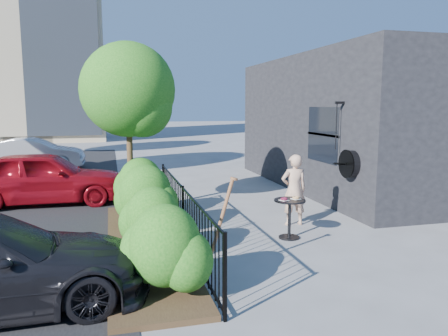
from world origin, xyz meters
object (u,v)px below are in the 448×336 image
object	(u,v)px
cafe_table	(290,212)
patio_tree	(131,96)
car_red	(44,177)
shovel	(218,233)
car_silver	(34,154)
woman	(294,190)

from	to	relation	value
cafe_table	patio_tree	bearing A→B (deg)	133.73
cafe_table	car_red	bearing A→B (deg)	138.73
shovel	car_red	bearing A→B (deg)	118.40
car_red	cafe_table	bearing A→B (deg)	-129.92
patio_tree	car_silver	bearing A→B (deg)	113.06
shovel	car_silver	xyz separation A→B (m)	(-4.43, 12.51, -0.05)
car_red	car_silver	size ratio (longest dim) A/B	1.07
patio_tree	car_silver	world-z (taller)	patio_tree
woman	car_red	distance (m)	6.47
woman	car_silver	size ratio (longest dim) A/B	0.40
patio_tree	woman	distance (m)	4.31
shovel	car_red	xyz separation A→B (m)	(-3.18, 5.89, 0.02)
patio_tree	woman	xyz separation A→B (m)	(3.24, -2.03, -2.00)
car_red	car_silver	xyz separation A→B (m)	(-1.24, 6.63, -0.06)
car_red	car_silver	world-z (taller)	car_red
patio_tree	car_red	distance (m)	3.36
patio_tree	cafe_table	world-z (taller)	patio_tree
woman	shovel	size ratio (longest dim) A/B	0.99
car_silver	woman	bearing A→B (deg)	-145.09
woman	shovel	distance (m)	3.29
cafe_table	shovel	bearing A→B (deg)	-139.83
patio_tree	shovel	world-z (taller)	patio_tree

